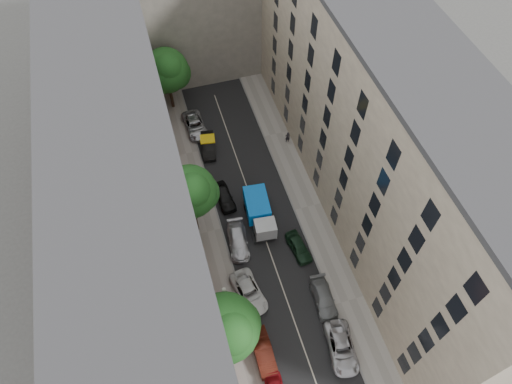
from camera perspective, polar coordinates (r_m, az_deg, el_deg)
name	(u,v)px	position (r m, az deg, el deg)	size (l,w,h in m)	color
ground	(258,220)	(47.99, 0.31, -3.48)	(120.00, 120.00, 0.00)	#4C4C49
road_surface	(258,220)	(47.98, 0.31, -3.47)	(8.00, 44.00, 0.02)	black
sidewalk_left	(207,232)	(47.38, -6.10, -5.02)	(3.00, 44.00, 0.15)	gray
sidewalk_right	(308,207)	(49.09, 6.47, -1.87)	(3.00, 44.00, 0.15)	gray
building_left	(133,188)	(39.32, -15.17, 0.53)	(8.00, 44.00, 20.00)	#474542
building_right	(374,132)	(43.31, 14.56, 7.23)	(8.00, 44.00, 20.00)	#C3B297
tarp_truck	(259,212)	(46.75, 0.40, -2.57)	(2.74, 5.87, 2.62)	black
car_left_1	(263,352)	(41.59, 0.90, -19.34)	(1.54, 4.41, 1.45)	#4D190F
car_left_2	(249,292)	(43.48, -0.90, -12.43)	(2.24, 4.85, 1.35)	silver
car_left_3	(238,241)	(45.95, -2.26, -6.10)	(1.91, 4.70, 1.36)	#B6B5BA
car_left_4	(224,197)	(48.89, -3.98, -0.59)	(1.64, 4.07, 1.39)	black
car_left_5	(208,145)	(53.56, -5.99, 5.82)	(1.50, 4.29, 1.41)	black
car_left_6	(195,125)	(55.96, -7.62, 8.26)	(2.30, 5.00, 1.39)	#B0B0B4
car_right_0	(342,348)	(42.37, 10.64, -18.59)	(2.29, 4.96, 1.38)	silver
car_right_1	(324,298)	(43.75, 8.46, -13.00)	(1.78, 4.39, 1.27)	slate
car_right_2	(299,247)	(45.79, 5.36, -6.86)	(1.54, 3.84, 1.31)	black
tree_near	(227,329)	(36.37, -3.66, -16.76)	(5.65, 5.43, 9.22)	#382619
tree_mid	(191,194)	(42.15, -8.08, -0.19)	(5.31, 5.04, 9.51)	#382619
tree_far	(167,72)	(55.80, -11.03, 14.53)	(5.53, 5.29, 8.43)	#382619
lamp_post	(225,300)	(39.63, -3.87, -13.36)	(0.36, 0.36, 6.30)	#1B6136
pedestrian	(288,137)	(53.98, 3.97, 6.87)	(0.57, 0.37, 1.56)	black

